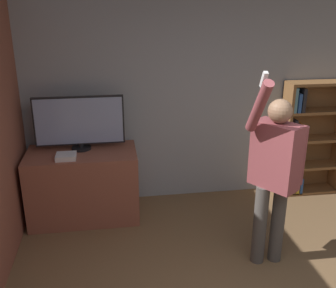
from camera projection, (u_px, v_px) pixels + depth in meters
wall_back at (200, 94)px, 4.85m from camera, size 6.26×0.06×2.70m
tv_ledge at (84, 185)px, 4.58m from camera, size 1.24×0.67×0.82m
television at (79, 122)px, 4.42m from camera, size 1.00×0.22×0.62m
game_console at (66, 156)px, 4.25m from camera, size 0.22×0.20×0.05m
bookshelf at (306, 141)px, 5.10m from camera, size 0.81×0.28×1.50m
person at (275, 169)px, 3.57m from camera, size 0.57×0.55×1.91m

